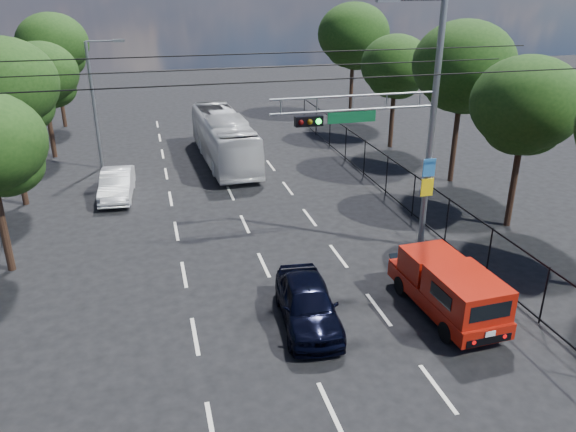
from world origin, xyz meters
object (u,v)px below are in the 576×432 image
object	(u,v)px
red_pickup	(448,287)
navy_hatchback	(308,303)
white_bus	(224,138)
signal_mast	(403,121)
white_van	(117,184)

from	to	relation	value
red_pickup	navy_hatchback	distance (m)	4.53
red_pickup	white_bus	distance (m)	18.80
red_pickup	white_bus	size ratio (longest dim) A/B	0.49
signal_mast	white_bus	bearing A→B (deg)	109.34
signal_mast	navy_hatchback	world-z (taller)	signal_mast
red_pickup	navy_hatchback	world-z (taller)	red_pickup
signal_mast	white_van	xyz separation A→B (m)	(-10.78, 8.86, -4.56)
signal_mast	red_pickup	world-z (taller)	signal_mast
white_van	navy_hatchback	bearing A→B (deg)	-61.11
navy_hatchback	white_van	world-z (taller)	navy_hatchback
signal_mast	white_bus	size ratio (longest dim) A/B	0.94
red_pickup	white_bus	bearing A→B (deg)	103.73
navy_hatchback	white_bus	size ratio (longest dim) A/B	0.42
red_pickup	white_bus	world-z (taller)	white_bus
navy_hatchback	white_van	distance (m)	14.35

